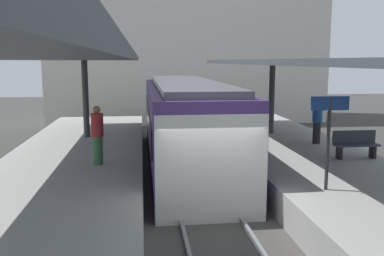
{
  "coord_description": "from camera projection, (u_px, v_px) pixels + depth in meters",
  "views": [
    {
      "loc": [
        -1.58,
        -9.44,
        4.01
      ],
      "look_at": [
        0.04,
        4.24,
        1.83
      ],
      "focal_mm": 39.66,
      "sensor_mm": 36.0,
      "label": 1
    }
  ],
  "objects": [
    {
      "name": "ground_plane",
      "position": [
        211.0,
        232.0,
        10.07
      ],
      "size": [
        80.0,
        80.0,
        0.0
      ],
      "primitive_type": "plane",
      "color": "#383835"
    },
    {
      "name": "platform_left",
      "position": [
        45.0,
        218.0,
        9.55
      ],
      "size": [
        4.4,
        28.0,
        1.0
      ],
      "primitive_type": "cube",
      "color": "#9E9E99",
      "rests_on": "ground_plane"
    },
    {
      "name": "platform_right",
      "position": [
        364.0,
        205.0,
        10.43
      ],
      "size": [
        4.4,
        28.0,
        1.0
      ],
      "primitive_type": "cube",
      "color": "#9E9E99",
      "rests_on": "ground_plane"
    },
    {
      "name": "track_ballast",
      "position": [
        211.0,
        228.0,
        10.05
      ],
      "size": [
        3.2,
        28.0,
        0.2
      ],
      "primitive_type": "cube",
      "color": "#423F3D",
      "rests_on": "ground_plane"
    },
    {
      "name": "rail_near_side",
      "position": [
        181.0,
        222.0,
        9.94
      ],
      "size": [
        0.08,
        28.0,
        0.14
      ],
      "primitive_type": "cube",
      "color": "slate",
      "rests_on": "track_ballast"
    },
    {
      "name": "rail_far_side",
      "position": [
        241.0,
        219.0,
        10.11
      ],
      "size": [
        0.08,
        28.0,
        0.14
      ],
      "primitive_type": "cube",
      "color": "slate",
      "rests_on": "track_ballast"
    },
    {
      "name": "commuter_train",
      "position": [
        186.0,
        124.0,
        15.58
      ],
      "size": [
        2.78,
        11.84,
        3.1
      ],
      "color": "#472D6B",
      "rests_on": "track_ballast"
    },
    {
      "name": "canopy_left",
      "position": [
        50.0,
        58.0,
        10.36
      ],
      "size": [
        4.18,
        21.0,
        3.2
      ],
      "color": "#333335",
      "rests_on": "platform_left"
    },
    {
      "name": "canopy_right",
      "position": [
        345.0,
        63.0,
        11.26
      ],
      "size": [
        4.18,
        21.0,
        3.06
      ],
      "color": "#333335",
      "rests_on": "platform_right"
    },
    {
      "name": "platform_bench",
      "position": [
        355.0,
        143.0,
        13.23
      ],
      "size": [
        1.4,
        0.41,
        0.86
      ],
      "color": "black",
      "rests_on": "platform_right"
    },
    {
      "name": "platform_sign",
      "position": [
        329.0,
        122.0,
        9.77
      ],
      "size": [
        0.9,
        0.08,
        2.21
      ],
      "color": "#262628",
      "rests_on": "platform_right"
    },
    {
      "name": "passenger_near_bench",
      "position": [
        317.0,
        120.0,
        15.53
      ],
      "size": [
        0.36,
        0.36,
        1.68
      ],
      "color": "#232328",
      "rests_on": "platform_right"
    },
    {
      "name": "passenger_mid_platform",
      "position": [
        97.0,
        134.0,
        12.36
      ],
      "size": [
        0.36,
        0.36,
        1.73
      ],
      "color": "#386B3D",
      "rests_on": "platform_left"
    },
    {
      "name": "station_building_backdrop",
      "position": [
        186.0,
        39.0,
        28.99
      ],
      "size": [
        18.0,
        6.0,
        11.0
      ],
      "primitive_type": "cube",
      "color": "beige",
      "rests_on": "ground_plane"
    }
  ]
}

